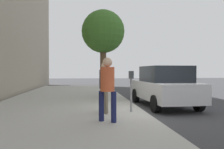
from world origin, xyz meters
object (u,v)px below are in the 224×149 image
parking_meter (131,82)px  street_tree (103,32)px  pedestrian_at_meter (105,83)px  pedestrian_bystander (107,84)px  parked_sedan_near (164,86)px

parking_meter → street_tree: 4.87m
parking_meter → pedestrian_at_meter: size_ratio=0.83×
parking_meter → pedestrian_at_meter: pedestrian_at_meter is taller
pedestrian_bystander → street_tree: bearing=31.1°
pedestrian_at_meter → parked_sedan_near: size_ratio=0.38×
parking_meter → street_tree: bearing=8.8°
pedestrian_bystander → parked_sedan_near: bearing=-5.5°
pedestrian_at_meter → parked_sedan_near: pedestrian_at_meter is taller
pedestrian_bystander → parked_sedan_near: 4.40m
parking_meter → pedestrian_bystander: size_ratio=0.79×
parking_meter → pedestrian_bystander: (-1.42, 0.95, 0.04)m
parking_meter → parked_sedan_near: size_ratio=0.32×
pedestrian_at_meter → street_tree: size_ratio=0.37×
parked_sedan_near → street_tree: bearing=48.4°
pedestrian_at_meter → street_tree: bearing=80.8°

